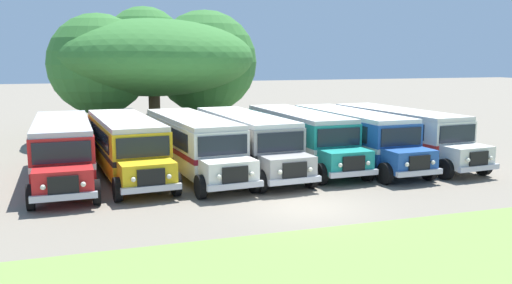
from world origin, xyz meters
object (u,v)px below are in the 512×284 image
(parked_bus_slot_3, at_px, (246,139))
(parked_bus_slot_4, at_px, (300,135))
(broad_shade_tree, at_px, (157,58))
(parked_bus_slot_0, at_px, (63,147))
(parked_bus_slot_1, at_px, (126,143))
(parked_bus_slot_5, at_px, (353,134))
(parked_bus_slot_2, at_px, (193,142))
(parked_bus_slot_6, at_px, (400,132))

(parked_bus_slot_3, height_order, parked_bus_slot_4, same)
(broad_shade_tree, bearing_deg, parked_bus_slot_0, -115.46)
(parked_bus_slot_1, height_order, parked_bus_slot_5, same)
(parked_bus_slot_2, height_order, parked_bus_slot_4, same)
(parked_bus_slot_4, bearing_deg, parked_bus_slot_3, -82.96)
(parked_bus_slot_0, distance_m, parked_bus_slot_5, 14.89)
(parked_bus_slot_1, height_order, parked_bus_slot_2, same)
(parked_bus_slot_1, height_order, parked_bus_slot_3, same)
(parked_bus_slot_0, relative_size, parked_bus_slot_4, 1.00)
(parked_bus_slot_2, distance_m, parked_bus_slot_6, 11.75)
(parked_bus_slot_0, bearing_deg, parked_bus_slot_6, 86.92)
(parked_bus_slot_6, xyz_separation_m, broad_shade_tree, (-11.53, 13.80, 4.08))
(parked_bus_slot_2, relative_size, broad_shade_tree, 0.72)
(parked_bus_slot_2, bearing_deg, parked_bus_slot_0, -98.44)
(parked_bus_slot_1, relative_size, parked_bus_slot_4, 1.01)
(parked_bus_slot_0, xyz_separation_m, broad_shade_tree, (6.33, 13.29, 4.08))
(parked_bus_slot_4, bearing_deg, parked_bus_slot_1, -91.74)
(parked_bus_slot_1, xyz_separation_m, parked_bus_slot_2, (3.21, -0.59, 0.00))
(parked_bus_slot_3, bearing_deg, parked_bus_slot_6, 84.54)
(parked_bus_slot_3, distance_m, parked_bus_slot_6, 8.98)
(parked_bus_slot_4, relative_size, parked_bus_slot_6, 0.99)
(parked_bus_slot_0, height_order, parked_bus_slot_6, same)
(parked_bus_slot_0, distance_m, parked_bus_slot_6, 17.87)
(parked_bus_slot_1, bearing_deg, parked_bus_slot_3, 80.41)
(parked_bus_slot_3, xyz_separation_m, broad_shade_tree, (-2.55, 13.53, 4.08))
(parked_bus_slot_1, relative_size, broad_shade_tree, 0.72)
(parked_bus_slot_0, height_order, parked_bus_slot_3, same)
(parked_bus_slot_6, bearing_deg, parked_bus_slot_0, -96.80)
(parked_bus_slot_3, xyz_separation_m, parked_bus_slot_6, (8.98, -0.27, 0.00))
(parked_bus_slot_1, distance_m, parked_bus_slot_3, 6.01)
(parked_bus_slot_6, bearing_deg, broad_shade_tree, -145.29)
(parked_bus_slot_2, xyz_separation_m, parked_bus_slot_3, (2.77, 0.10, 0.00))
(parked_bus_slot_6, bearing_deg, parked_bus_slot_5, -94.98)
(parked_bus_slot_4, bearing_deg, parked_bus_slot_0, -90.54)
(parked_bus_slot_3, bearing_deg, parked_bus_slot_5, 83.57)
(parked_bus_slot_3, relative_size, parked_bus_slot_5, 1.00)
(parked_bus_slot_2, xyz_separation_m, parked_bus_slot_4, (5.99, 0.60, 0.00))
(parked_bus_slot_0, bearing_deg, parked_bus_slot_1, 93.63)
(parked_bus_slot_5, bearing_deg, parked_bus_slot_0, -94.47)
(parked_bus_slot_5, xyz_separation_m, broad_shade_tree, (-8.55, 13.81, 4.08))
(parked_bus_slot_0, xyz_separation_m, parked_bus_slot_3, (8.88, -0.23, 0.00))
(parked_bus_slot_4, xyz_separation_m, parked_bus_slot_5, (2.79, -0.78, 0.00))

